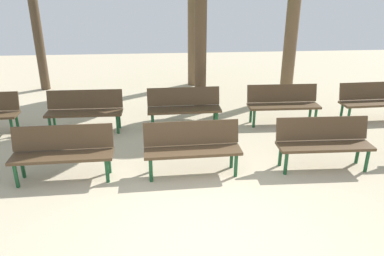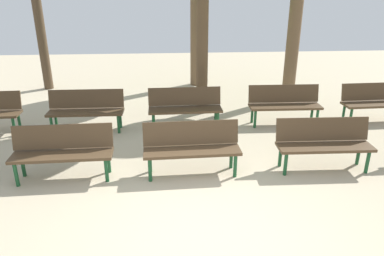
# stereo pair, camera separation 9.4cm
# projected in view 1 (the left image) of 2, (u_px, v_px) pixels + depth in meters

# --- Properties ---
(ground_plane) EXTENTS (25.96, 25.96, 0.00)m
(ground_plane) POSITION_uv_depth(u_px,v_px,m) (207.00, 231.00, 4.76)
(ground_plane) COLOR #BCAD8E
(bench_r0_c1) EXTENTS (1.61, 0.53, 0.87)m
(bench_r0_c1) POSITION_uv_depth(u_px,v_px,m) (63.00, 150.00, 5.88)
(bench_r0_c1) COLOR #4C3823
(bench_r0_c1) RESTS_ON ground_plane
(bench_r0_c2) EXTENTS (1.62, 0.53, 0.87)m
(bench_r0_c2) POSITION_uv_depth(u_px,v_px,m) (192.00, 145.00, 6.06)
(bench_r0_c2) COLOR #4C3823
(bench_r0_c2) RESTS_ON ground_plane
(bench_r0_c3) EXTENTS (1.61, 0.51, 0.87)m
(bench_r0_c3) POSITION_uv_depth(u_px,v_px,m) (323.00, 140.00, 6.25)
(bench_r0_c3) COLOR #4C3823
(bench_r0_c3) RESTS_ON ground_plane
(bench_r1_c1) EXTENTS (1.60, 0.49, 0.87)m
(bench_r1_c1) POSITION_uv_depth(u_px,v_px,m) (85.00, 108.00, 7.82)
(bench_r1_c1) COLOR #4C3823
(bench_r1_c1) RESTS_ON ground_plane
(bench_r1_c2) EXTENTS (1.61, 0.51, 0.87)m
(bench_r1_c2) POSITION_uv_depth(u_px,v_px,m) (184.00, 105.00, 8.01)
(bench_r1_c2) COLOR #4C3823
(bench_r1_c2) RESTS_ON ground_plane
(bench_r1_c3) EXTENTS (1.61, 0.51, 0.87)m
(bench_r1_c3) POSITION_uv_depth(u_px,v_px,m) (283.00, 102.00, 8.25)
(bench_r1_c3) COLOR #4C3823
(bench_r1_c3) RESTS_ON ground_plane
(bench_r1_c4) EXTENTS (1.62, 0.54, 0.87)m
(bench_r1_c4) POSITION_uv_depth(u_px,v_px,m) (374.00, 99.00, 8.44)
(bench_r1_c4) COLOR #4C3823
(bench_r1_c4) RESTS_ON ground_plane
(tree_1) EXTENTS (0.27, 0.27, 3.19)m
(tree_1) POSITION_uv_depth(u_px,v_px,m) (38.00, 35.00, 10.52)
(tree_1) COLOR #4C3A28
(tree_1) RESTS_ON ground_plane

